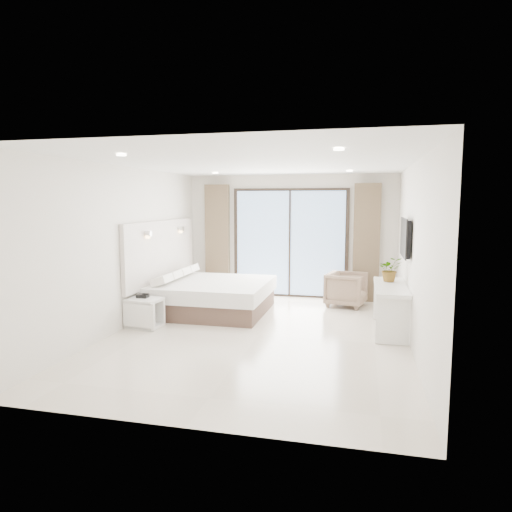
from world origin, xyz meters
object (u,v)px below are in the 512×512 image
(console_desk, at_px, (390,298))
(armchair, at_px, (346,288))
(nightstand, at_px, (144,313))
(bed, at_px, (211,296))

(console_desk, bearing_deg, armchair, 114.21)
(nightstand, distance_m, console_desk, 4.10)
(bed, height_order, nightstand, bed)
(bed, bearing_deg, console_desk, -10.37)
(nightstand, height_order, armchair, armchair)
(console_desk, height_order, armchair, console_desk)
(bed, relative_size, nightstand, 3.63)
(bed, distance_m, nightstand, 1.50)
(nightstand, bearing_deg, armchair, 43.02)
(nightstand, bearing_deg, bed, 66.86)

